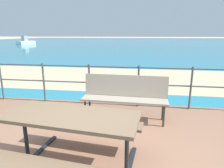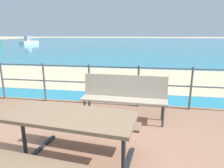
# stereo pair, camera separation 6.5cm
# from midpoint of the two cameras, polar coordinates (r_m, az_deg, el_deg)

# --- Properties ---
(sea_water) EXTENTS (90.00, 90.00, 0.01)m
(sea_water) POSITION_cam_midpoint_polar(r_m,az_deg,el_deg) (42.06, 7.71, 11.95)
(sea_water) COLOR teal
(sea_water) RESTS_ON ground
(beach_strip) EXTENTS (54.01, 4.38, 0.01)m
(beach_strip) POSITION_cam_midpoint_polar(r_m,az_deg,el_deg) (7.99, 3.50, 1.82)
(beach_strip) COLOR beige
(beach_strip) RESTS_ON ground
(picnic_table) EXTENTS (1.72, 1.51, 0.77)m
(picnic_table) POSITION_cam_midpoint_polar(r_m,az_deg,el_deg) (2.46, -12.37, -12.96)
(picnic_table) COLOR #7A6047
(picnic_table) RESTS_ON patio_paving
(park_bench) EXTENTS (1.70, 0.48, 0.89)m
(park_bench) POSITION_cam_midpoint_polar(r_m,az_deg,el_deg) (3.91, 3.30, -2.79)
(park_bench) COLOR tan
(park_bench) RESTS_ON patio_paving
(railing_fence) EXTENTS (5.94, 0.04, 0.99)m
(railing_fence) POSITION_cam_midpoint_polar(r_m,az_deg,el_deg) (4.63, -0.00, 1.11)
(railing_fence) COLOR #4C5156
(railing_fence) RESTS_ON patio_paving
(boat_near) EXTENTS (2.12, 3.64, 1.42)m
(boat_near) POSITION_cam_midpoint_polar(r_m,az_deg,el_deg) (36.85, -23.83, 11.17)
(boat_near) COLOR silver
(boat_near) RESTS_ON sea_water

